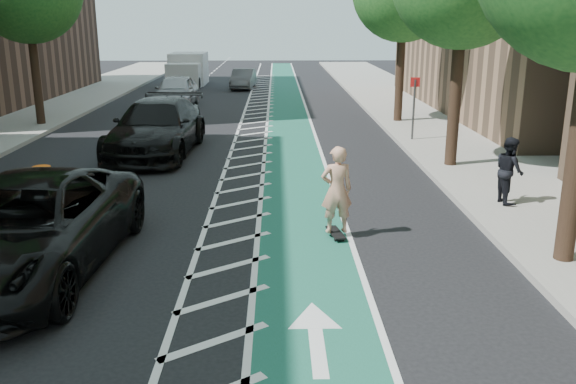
{
  "coord_description": "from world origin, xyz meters",
  "views": [
    {
      "loc": [
        2.43,
        -10.81,
        4.57
      ],
      "look_at": [
        2.66,
        1.37,
        1.1
      ],
      "focal_mm": 38.0,
      "sensor_mm": 36.0,
      "label": 1
    }
  ],
  "objects_px": {
    "skateboarder": "(337,190)",
    "suv_near": "(25,228)",
    "barrel_a": "(43,182)",
    "suv_far": "(157,128)"
  },
  "relations": [
    {
      "from": "skateboarder",
      "to": "suv_near",
      "type": "bearing_deg",
      "value": 7.5
    },
    {
      "from": "suv_far",
      "to": "skateboarder",
      "type": "bearing_deg",
      "value": -54.42
    },
    {
      "from": "suv_near",
      "to": "suv_far",
      "type": "relative_size",
      "value": 1.0
    },
    {
      "from": "skateboarder",
      "to": "suv_near",
      "type": "distance_m",
      "value": 6.17
    },
    {
      "from": "suv_near",
      "to": "barrel_a",
      "type": "distance_m",
      "value": 5.42
    },
    {
      "from": "suv_near",
      "to": "barrel_a",
      "type": "xyz_separation_m",
      "value": [
        -1.61,
        5.15,
        -0.51
      ]
    },
    {
      "from": "suv_far",
      "to": "barrel_a",
      "type": "relative_size",
      "value": 7.88
    },
    {
      "from": "skateboarder",
      "to": "barrel_a",
      "type": "distance_m",
      "value": 8.22
    },
    {
      "from": "suv_far",
      "to": "barrel_a",
      "type": "bearing_deg",
      "value": -108.27
    },
    {
      "from": "skateboarder",
      "to": "suv_far",
      "type": "distance_m",
      "value": 10.14
    }
  ]
}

